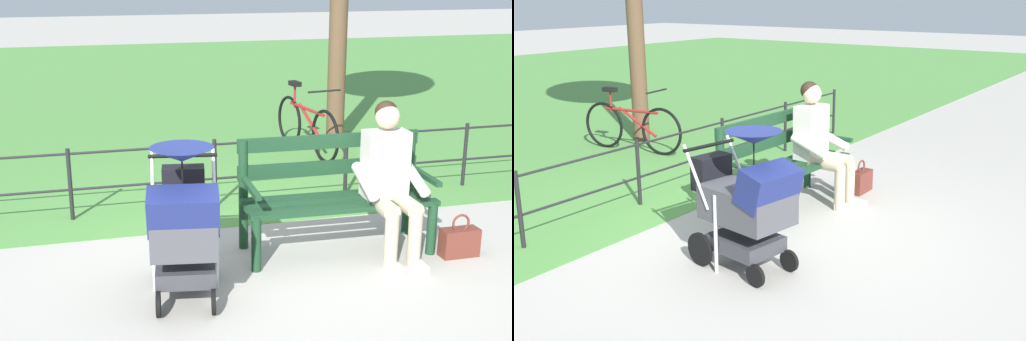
# 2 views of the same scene
# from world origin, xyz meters

# --- Properties ---
(ground_plane) EXTENTS (60.00, 60.00, 0.00)m
(ground_plane) POSITION_xyz_m (0.00, 0.00, 0.00)
(ground_plane) COLOR #ADA89E
(park_bench) EXTENTS (1.62, 0.65, 0.96)m
(park_bench) POSITION_xyz_m (-0.77, -0.12, 0.53)
(park_bench) COLOR #193D23
(park_bench) RESTS_ON ground
(person_on_bench) EXTENTS (0.54, 0.74, 1.28)m
(person_on_bench) POSITION_xyz_m (-1.16, 0.11, 0.68)
(person_on_bench) COLOR tan
(person_on_bench) RESTS_ON ground
(stroller) EXTENTS (0.63, 0.95, 1.15)m
(stroller) POSITION_xyz_m (0.60, 0.48, 0.59)
(stroller) COLOR black
(stroller) RESTS_ON ground
(handbag) EXTENTS (0.32, 0.14, 0.37)m
(handbag) POSITION_xyz_m (-1.71, 0.33, 0.13)
(handbag) COLOR brown
(handbag) RESTS_ON ground
(park_fence) EXTENTS (8.35, 0.04, 0.70)m
(park_fence) POSITION_xyz_m (-0.29, -1.38, 0.42)
(park_fence) COLOR black
(park_fence) RESTS_ON ground
(bicycle) EXTENTS (0.44, 1.65, 0.89)m
(bicycle) POSITION_xyz_m (-1.56, -3.15, 0.36)
(bicycle) COLOR black
(bicycle) RESTS_ON ground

